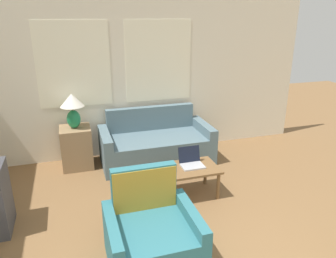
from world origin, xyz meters
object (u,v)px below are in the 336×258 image
object	(u,v)px
armchair	(152,236)
coffee_table	(182,172)
cup_navy	(160,176)
couch	(155,145)
book_red	(168,168)
table_lamp	(72,106)
laptop	(191,162)

from	to	relation	value
armchair	coffee_table	bearing A→B (deg)	56.67
coffee_table	cup_navy	distance (m)	0.40
couch	cup_navy	world-z (taller)	couch
cup_navy	book_red	xyz separation A→B (m)	(0.16, 0.19, -0.02)
couch	armchair	world-z (taller)	armchair
coffee_table	cup_navy	bearing A→B (deg)	-153.49
cup_navy	book_red	world-z (taller)	cup_navy
couch	table_lamp	xyz separation A→B (m)	(-1.24, 0.12, 0.72)
table_lamp	coffee_table	world-z (taller)	table_lamp
coffee_table	laptop	bearing A→B (deg)	21.20
couch	table_lamp	bearing A→B (deg)	174.58
armchair	table_lamp	world-z (taller)	table_lamp
couch	book_red	world-z (taller)	couch
laptop	book_red	world-z (taller)	laptop
armchair	couch	bearing A→B (deg)	74.02
laptop	coffee_table	bearing A→B (deg)	-158.80
couch	cup_navy	bearing A→B (deg)	-102.85
table_lamp	cup_navy	size ratio (longest dim) A/B	7.27
table_lamp	book_red	bearing A→B (deg)	-50.16
coffee_table	laptop	size ratio (longest dim) A/B	3.20
couch	table_lamp	world-z (taller)	table_lamp
couch	laptop	world-z (taller)	couch
armchair	laptop	world-z (taller)	armchair
table_lamp	book_red	size ratio (longest dim) A/B	2.58
armchair	book_red	world-z (taller)	armchair
book_red	table_lamp	bearing A→B (deg)	129.84
cup_navy	laptop	bearing A→B (deg)	25.03
table_lamp	couch	bearing A→B (deg)	-5.42
coffee_table	table_lamp	bearing A→B (deg)	134.07
table_lamp	coffee_table	xyz separation A→B (m)	(1.27, -1.32, -0.63)
table_lamp	coffee_table	distance (m)	1.94
table_lamp	laptop	bearing A→B (deg)	-41.68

